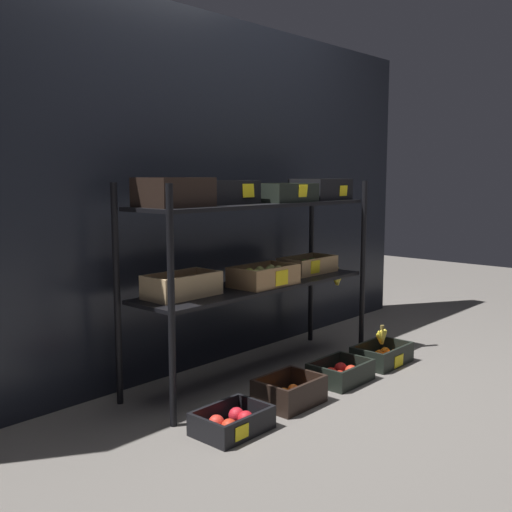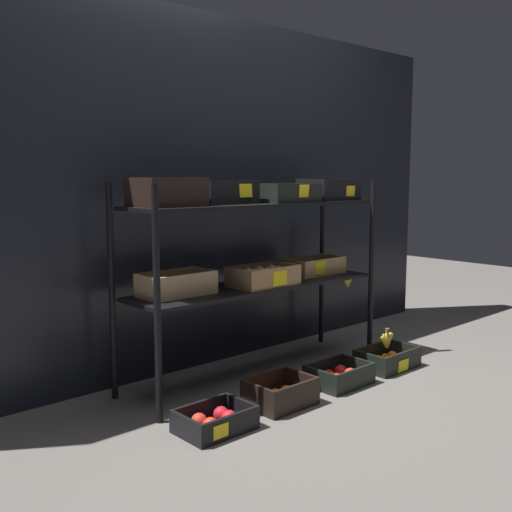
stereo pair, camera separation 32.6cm
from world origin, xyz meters
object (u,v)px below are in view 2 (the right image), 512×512
(crate_ground_apple_red, at_px, (215,421))
(banana_bunch_loose, at_px, (387,340))
(crate_ground_center_apple_red, at_px, (339,376))
(crate_ground_tangerine, at_px, (280,395))
(display_rack, at_px, (257,241))
(crate_ground_right_tangerine, at_px, (387,360))

(crate_ground_apple_red, distance_m, banana_bunch_loose, 1.29)
(crate_ground_center_apple_red, distance_m, banana_bunch_loose, 0.44)
(crate_ground_tangerine, xyz_separation_m, crate_ground_center_apple_red, (0.44, -0.00, -0.00))
(display_rack, xyz_separation_m, crate_ground_right_tangerine, (0.64, -0.43, -0.72))
(crate_ground_apple_red, bearing_deg, crate_ground_right_tangerine, 0.49)
(crate_ground_tangerine, bearing_deg, banana_bunch_loose, -0.48)
(crate_ground_center_apple_red, relative_size, banana_bunch_loose, 2.24)
(crate_ground_apple_red, relative_size, crate_ground_right_tangerine, 0.91)
(display_rack, xyz_separation_m, crate_ground_apple_red, (-0.65, -0.44, -0.72))
(banana_bunch_loose, bearing_deg, crate_ground_tangerine, 179.52)
(crate_ground_tangerine, height_order, crate_ground_right_tangerine, crate_ground_tangerine)
(display_rack, bearing_deg, banana_bunch_loose, -34.31)
(crate_ground_apple_red, xyz_separation_m, crate_ground_tangerine, (0.42, 0.02, 0.01))
(display_rack, relative_size, crate_ground_right_tangerine, 4.68)
(display_rack, xyz_separation_m, banana_bunch_loose, (0.63, -0.43, -0.59))
(crate_ground_apple_red, bearing_deg, crate_ground_center_apple_red, 1.05)
(display_rack, bearing_deg, crate_ground_right_tangerine, -33.88)
(crate_ground_apple_red, height_order, crate_ground_tangerine, crate_ground_tangerine)
(crate_ground_tangerine, bearing_deg, crate_ground_center_apple_red, -0.26)
(crate_ground_apple_red, relative_size, crate_ground_tangerine, 1.04)
(crate_ground_tangerine, xyz_separation_m, crate_ground_right_tangerine, (0.87, -0.01, -0.01))
(crate_ground_right_tangerine, bearing_deg, crate_ground_tangerine, 179.55)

